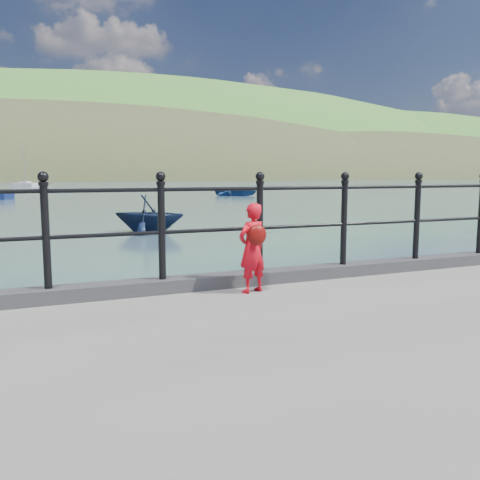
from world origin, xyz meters
name	(u,v)px	position (x,y,z in m)	size (l,w,h in m)	color
ground	(209,365)	(0.00, 0.00, 0.00)	(600.00, 600.00, 0.00)	#2D4251
kerb	(213,281)	(0.00, -0.15, 1.07)	(60.00, 0.30, 0.15)	#28282B
railing	(213,217)	(0.00, -0.15, 1.82)	(18.11, 0.11, 1.20)	black
far_shore	(118,226)	(38.34, 239.41, -22.57)	(830.00, 200.00, 156.00)	#333A21
child	(252,247)	(0.32, -0.55, 1.51)	(0.42, 0.36, 1.00)	red
launch_blue	(236,191)	(18.85, 44.49, 0.47)	(3.23, 4.53, 0.94)	navy
launch_navy	(149,214)	(2.54, 14.33, 0.75)	(2.47, 2.86, 1.51)	#0D1931
sailboat_deep	(25,185)	(-1.74, 97.02, 0.34)	(4.76, 5.43, 8.35)	silver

